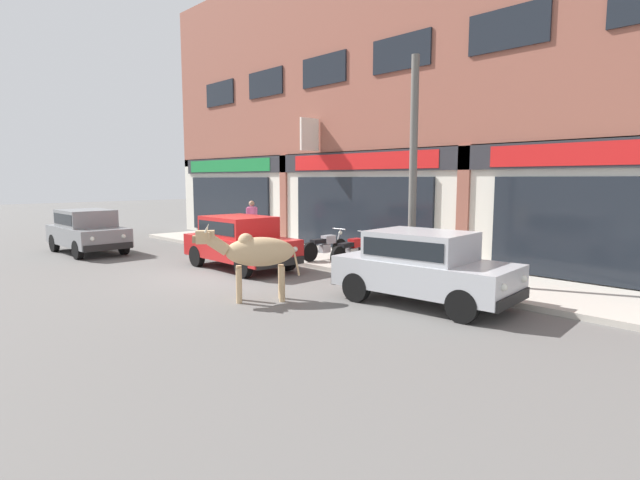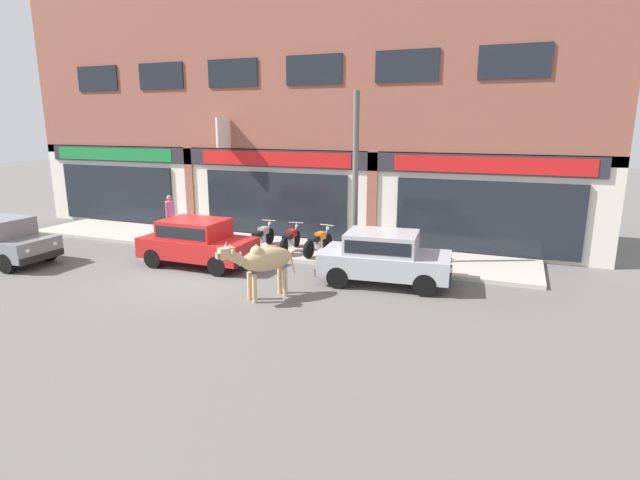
{
  "view_description": "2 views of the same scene",
  "coord_description": "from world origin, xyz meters",
  "px_view_note": "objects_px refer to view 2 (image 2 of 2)",
  "views": [
    {
      "loc": [
        10.99,
        -7.05,
        2.5
      ],
      "look_at": [
        2.48,
        1.0,
        1.05
      ],
      "focal_mm": 28.0,
      "sensor_mm": 36.0,
      "label": 1
    },
    {
      "loc": [
        8.56,
        -11.75,
        4.36
      ],
      "look_at": [
        3.48,
        1.0,
        1.12
      ],
      "focal_mm": 28.0,
      "sensor_mm": 36.0,
      "label": 2
    }
  ],
  "objects_px": {
    "car_0": "(197,240)",
    "motorcycle_2": "(318,242)",
    "utility_pole": "(355,180)",
    "car_2": "(384,255)",
    "motorcycle_0": "(262,237)",
    "motorcycle_1": "(290,240)",
    "pedestrian": "(170,211)",
    "cow": "(263,260)"
  },
  "relations": [
    {
      "from": "motorcycle_1",
      "to": "car_0",
      "type": "bearing_deg",
      "value": -132.14
    },
    {
      "from": "car_0",
      "to": "car_2",
      "type": "distance_m",
      "value": 5.85
    },
    {
      "from": "pedestrian",
      "to": "motorcycle_0",
      "type": "bearing_deg",
      "value": -3.06
    },
    {
      "from": "car_0",
      "to": "car_2",
      "type": "relative_size",
      "value": 0.97
    },
    {
      "from": "car_0",
      "to": "utility_pole",
      "type": "xyz_separation_m",
      "value": [
        4.57,
        1.72,
        1.88
      ]
    },
    {
      "from": "motorcycle_1",
      "to": "motorcycle_2",
      "type": "distance_m",
      "value": 1.02
    },
    {
      "from": "motorcycle_0",
      "to": "utility_pole",
      "type": "distance_m",
      "value": 4.23
    },
    {
      "from": "car_0",
      "to": "motorcycle_2",
      "type": "distance_m",
      "value": 3.91
    },
    {
      "from": "car_0",
      "to": "car_2",
      "type": "bearing_deg",
      "value": 3.64
    },
    {
      "from": "car_2",
      "to": "cow",
      "type": "bearing_deg",
      "value": -137.57
    },
    {
      "from": "motorcycle_1",
      "to": "pedestrian",
      "type": "xyz_separation_m",
      "value": [
        -5.08,
        0.22,
        0.6
      ]
    },
    {
      "from": "motorcycle_1",
      "to": "pedestrian",
      "type": "relative_size",
      "value": 1.13
    },
    {
      "from": "car_0",
      "to": "pedestrian",
      "type": "distance_m",
      "value": 3.93
    },
    {
      "from": "car_0",
      "to": "car_2",
      "type": "height_order",
      "value": "same"
    },
    {
      "from": "pedestrian",
      "to": "utility_pole",
      "type": "bearing_deg",
      "value": -6.3
    },
    {
      "from": "cow",
      "to": "pedestrian",
      "type": "bearing_deg",
      "value": 144.81
    },
    {
      "from": "motorcycle_2",
      "to": "utility_pole",
      "type": "xyz_separation_m",
      "value": [
        1.44,
        -0.61,
        2.19
      ]
    },
    {
      "from": "motorcycle_1",
      "to": "motorcycle_2",
      "type": "relative_size",
      "value": 1.0
    },
    {
      "from": "motorcycle_2",
      "to": "pedestrian",
      "type": "bearing_deg",
      "value": 177.93
    },
    {
      "from": "motorcycle_0",
      "to": "utility_pole",
      "type": "bearing_deg",
      "value": -9.87
    },
    {
      "from": "car_2",
      "to": "motorcycle_1",
      "type": "relative_size",
      "value": 2.06
    },
    {
      "from": "motorcycle_2",
      "to": "utility_pole",
      "type": "distance_m",
      "value": 2.69
    },
    {
      "from": "pedestrian",
      "to": "motorcycle_2",
      "type": "bearing_deg",
      "value": -2.07
    },
    {
      "from": "car_2",
      "to": "motorcycle_0",
      "type": "height_order",
      "value": "car_2"
    },
    {
      "from": "car_0",
      "to": "motorcycle_0",
      "type": "xyz_separation_m",
      "value": [
        1.0,
        2.34,
        -0.31
      ]
    },
    {
      "from": "cow",
      "to": "pedestrian",
      "type": "xyz_separation_m",
      "value": [
        -6.32,
        4.46,
        0.1
      ]
    },
    {
      "from": "motorcycle_2",
      "to": "utility_pole",
      "type": "bearing_deg",
      "value": -23.02
    },
    {
      "from": "cow",
      "to": "utility_pole",
      "type": "relative_size",
      "value": 0.36
    },
    {
      "from": "motorcycle_1",
      "to": "utility_pole",
      "type": "xyz_separation_m",
      "value": [
        2.46,
        -0.61,
        2.19
      ]
    },
    {
      "from": "cow",
      "to": "car_2",
      "type": "height_order",
      "value": "cow"
    },
    {
      "from": "motorcycle_2",
      "to": "utility_pole",
      "type": "relative_size",
      "value": 0.35
    },
    {
      "from": "motorcycle_0",
      "to": "motorcycle_2",
      "type": "xyz_separation_m",
      "value": [
        2.12,
        -0.01,
        0.0
      ]
    },
    {
      "from": "motorcycle_2",
      "to": "car_0",
      "type": "bearing_deg",
      "value": -143.3
    },
    {
      "from": "motorcycle_0",
      "to": "motorcycle_1",
      "type": "height_order",
      "value": "same"
    },
    {
      "from": "utility_pole",
      "to": "pedestrian",
      "type": "bearing_deg",
      "value": 173.7
    },
    {
      "from": "cow",
      "to": "utility_pole",
      "type": "xyz_separation_m",
      "value": [
        1.22,
        3.63,
        1.69
      ]
    },
    {
      "from": "car_0",
      "to": "pedestrian",
      "type": "relative_size",
      "value": 2.26
    },
    {
      "from": "motorcycle_0",
      "to": "motorcycle_2",
      "type": "height_order",
      "value": "same"
    },
    {
      "from": "cow",
      "to": "car_2",
      "type": "bearing_deg",
      "value": 42.43
    },
    {
      "from": "car_2",
      "to": "pedestrian",
      "type": "bearing_deg",
      "value": 166.14
    },
    {
      "from": "motorcycle_0",
      "to": "car_2",
      "type": "bearing_deg",
      "value": -22.08
    },
    {
      "from": "cow",
      "to": "car_0",
      "type": "relative_size",
      "value": 0.51
    }
  ]
}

